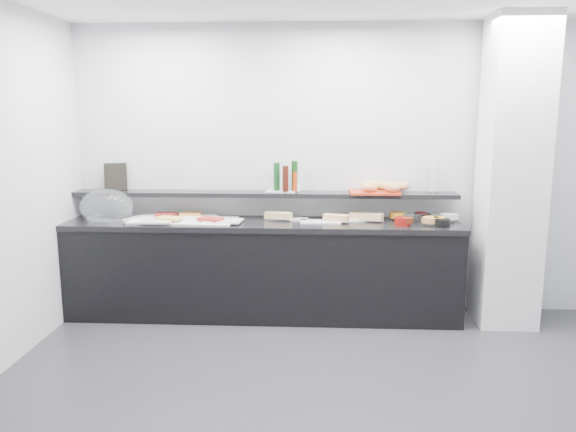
{
  "coord_description": "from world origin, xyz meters",
  "views": [
    {
      "loc": [
        -0.2,
        -3.33,
        1.88
      ],
      "look_at": [
        -0.45,
        1.45,
        1.0
      ],
      "focal_mm": 35.0,
      "sensor_mm": 36.0,
      "label": 1
    }
  ],
  "objects_px": {
    "carafe": "(433,177)",
    "bread_tray": "(374,192)",
    "cloche_base": "(115,217)",
    "condiment_tray": "(282,191)",
    "framed_print": "(116,177)",
    "sandwich_plate_mid": "(321,222)"
  },
  "relations": [
    {
      "from": "sandwich_plate_mid",
      "to": "framed_print",
      "type": "distance_m",
      "value": 2.02
    },
    {
      "from": "sandwich_plate_mid",
      "to": "carafe",
      "type": "xyz_separation_m",
      "value": [
        1.03,
        0.22,
        0.39
      ]
    },
    {
      "from": "cloche_base",
      "to": "condiment_tray",
      "type": "relative_size",
      "value": 1.43
    },
    {
      "from": "bread_tray",
      "to": "carafe",
      "type": "relative_size",
      "value": 1.51
    },
    {
      "from": "cloche_base",
      "to": "sandwich_plate_mid",
      "type": "xyz_separation_m",
      "value": [
        1.93,
        -0.05,
        -0.01
      ]
    },
    {
      "from": "bread_tray",
      "to": "carafe",
      "type": "bearing_deg",
      "value": 3.79
    },
    {
      "from": "cloche_base",
      "to": "bread_tray",
      "type": "height_order",
      "value": "bread_tray"
    },
    {
      "from": "sandwich_plate_mid",
      "to": "framed_print",
      "type": "bearing_deg",
      "value": 174.74
    },
    {
      "from": "framed_print",
      "to": "carafe",
      "type": "distance_m",
      "value": 3.0
    },
    {
      "from": "sandwich_plate_mid",
      "to": "condiment_tray",
      "type": "bearing_deg",
      "value": 151.33
    },
    {
      "from": "bread_tray",
      "to": "carafe",
      "type": "height_order",
      "value": "carafe"
    },
    {
      "from": "carafe",
      "to": "bread_tray",
      "type": "bearing_deg",
      "value": -174.45
    },
    {
      "from": "framed_print",
      "to": "bread_tray",
      "type": "distance_m",
      "value": 2.47
    },
    {
      "from": "condiment_tray",
      "to": "bread_tray",
      "type": "height_order",
      "value": "bread_tray"
    },
    {
      "from": "cloche_base",
      "to": "carafe",
      "type": "height_order",
      "value": "carafe"
    },
    {
      "from": "sandwich_plate_mid",
      "to": "bread_tray",
      "type": "relative_size",
      "value": 0.81
    },
    {
      "from": "sandwich_plate_mid",
      "to": "bread_tray",
      "type": "distance_m",
      "value": 0.57
    },
    {
      "from": "cloche_base",
      "to": "bread_tray",
      "type": "distance_m",
      "value": 2.43
    },
    {
      "from": "condiment_tray",
      "to": "carafe",
      "type": "distance_m",
      "value": 1.41
    },
    {
      "from": "framed_print",
      "to": "bread_tray",
      "type": "height_order",
      "value": "framed_print"
    },
    {
      "from": "cloche_base",
      "to": "bread_tray",
      "type": "relative_size",
      "value": 0.89
    },
    {
      "from": "cloche_base",
      "to": "condiment_tray",
      "type": "height_order",
      "value": "condiment_tray"
    }
  ]
}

